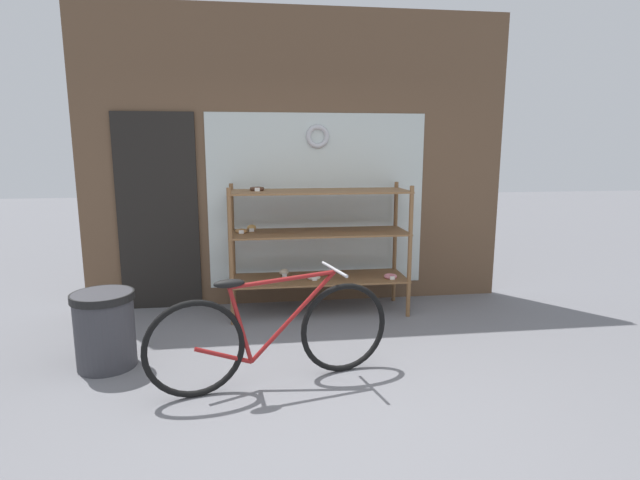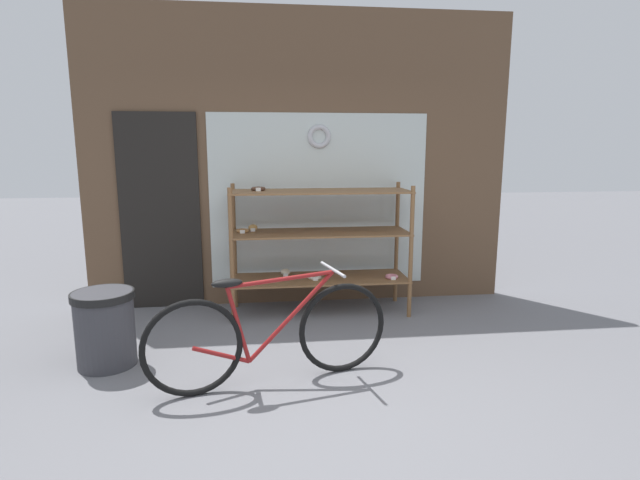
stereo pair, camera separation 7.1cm
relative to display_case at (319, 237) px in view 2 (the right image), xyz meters
name	(u,v)px [view 2 (the right image)]	position (x,y,z in m)	size (l,w,h in m)	color
ground_plane	(331,407)	(-0.15, -2.00, -0.81)	(30.00, 30.00, 0.00)	slate
storefront_facade	(296,165)	(-0.20, 0.43, 0.74)	(4.65, 0.13, 3.18)	brown
display_case	(319,237)	(0.00, 0.00, 0.00)	(1.84, 0.59, 1.36)	brown
bicycle	(271,335)	(-0.54, -1.59, -0.43)	(1.81, 0.58, 0.85)	black
trash_bin	(105,325)	(-1.85, -1.11, -0.47)	(0.48, 0.48, 0.62)	#38383D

